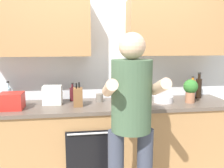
# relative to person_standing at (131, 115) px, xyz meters

# --- Properties ---
(back_wall_unit) EXTENTS (4.00, 0.38, 2.50)m
(back_wall_unit) POSITION_rel_person_standing_xyz_m (-0.07, 1.03, 0.51)
(back_wall_unit) COLOR silver
(back_wall_unit) RESTS_ON ground
(counter) EXTENTS (2.84, 0.67, 0.90)m
(counter) POSITION_rel_person_standing_xyz_m (-0.06, 0.76, -0.54)
(counter) COLOR #A37547
(counter) RESTS_ON ground
(person_standing) EXTENTS (0.49, 0.45, 1.68)m
(person_standing) POSITION_rel_person_standing_xyz_m (0.00, 0.00, 0.00)
(person_standing) COLOR #383D4C
(person_standing) RESTS_ON ground
(bottle_wine) EXTENTS (0.07, 0.07, 0.22)m
(bottle_wine) POSITION_rel_person_standing_xyz_m (-0.51, 0.98, -0.01)
(bottle_wine) COLOR #471419
(bottle_wine) RESTS_ON counter
(bottle_oil) EXTENTS (0.08, 0.08, 0.25)m
(bottle_oil) POSITION_rel_person_standing_xyz_m (0.34, 0.94, 0.00)
(bottle_oil) COLOR olive
(bottle_oil) RESTS_ON counter
(bottle_water) EXTENTS (0.07, 0.07, 0.26)m
(bottle_water) POSITION_rel_person_standing_xyz_m (-1.25, 0.97, 0.01)
(bottle_water) COLOR silver
(bottle_water) RESTS_ON counter
(bottle_soy) EXTENTS (0.07, 0.07, 0.33)m
(bottle_soy) POSITION_rel_person_standing_xyz_m (1.09, 0.90, 0.05)
(bottle_soy) COLOR black
(bottle_soy) RESTS_ON counter
(bottle_juice) EXTENTS (0.07, 0.07, 0.29)m
(bottle_juice) POSITION_rel_person_standing_xyz_m (0.96, 0.83, 0.04)
(bottle_juice) COLOR orange
(bottle_juice) RESTS_ON counter
(cup_stoneware) EXTENTS (0.08, 0.08, 0.10)m
(cup_stoneware) POSITION_rel_person_standing_xyz_m (-0.19, 0.88, -0.04)
(cup_stoneware) COLOR slate
(cup_stoneware) RESTS_ON counter
(mixing_bowl) EXTENTS (0.23, 0.23, 0.07)m
(mixing_bowl) POSITION_rel_person_standing_xyz_m (0.56, 0.75, -0.06)
(mixing_bowl) COLOR silver
(mixing_bowl) RESTS_ON counter
(knife_block) EXTENTS (0.10, 0.14, 0.26)m
(knife_block) POSITION_rel_person_standing_xyz_m (-0.45, 0.71, 0.01)
(knife_block) COLOR brown
(knife_block) RESTS_ON counter
(potted_herb) EXTENTS (0.17, 0.17, 0.28)m
(potted_herb) POSITION_rel_person_standing_xyz_m (0.87, 0.69, 0.07)
(potted_herb) COLOR #9E6647
(potted_herb) RESTS_ON counter
(grocery_bag_crisps) EXTENTS (0.24, 0.22, 0.18)m
(grocery_bag_crisps) POSITION_rel_person_standing_xyz_m (-1.14, 0.69, -0.00)
(grocery_bag_crisps) COLOR red
(grocery_bag_crisps) RESTS_ON counter
(grocery_bag_produce) EXTENTS (0.22, 0.17, 0.21)m
(grocery_bag_produce) POSITION_rel_person_standing_xyz_m (-0.74, 0.85, 0.02)
(grocery_bag_produce) COLOR silver
(grocery_bag_produce) RESTS_ON counter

